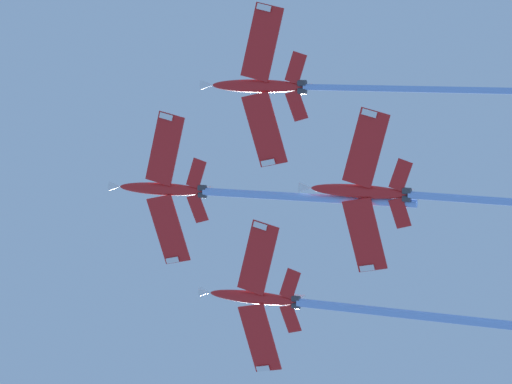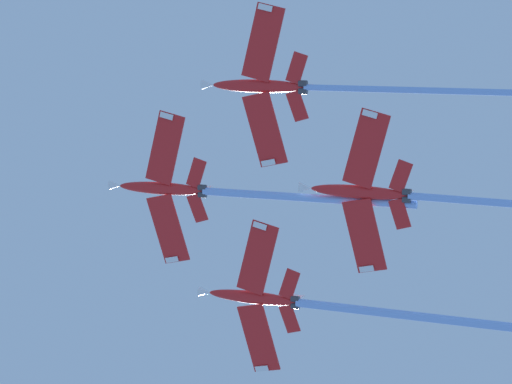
% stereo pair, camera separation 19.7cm
% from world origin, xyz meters
% --- Properties ---
extents(jet_lead, '(37.97, 19.84, 16.08)m').
position_xyz_m(jet_lead, '(-14.37, -20.02, 138.27)').
color(jet_lead, red).
extents(jet_left_wing, '(38.81, 19.85, 17.02)m').
position_xyz_m(jet_left_wing, '(-27.49, -8.65, 133.74)').
color(jet_left_wing, red).
extents(jet_right_wing, '(40.37, 19.81, 18.12)m').
position_xyz_m(jet_right_wing, '(-24.85, -35.45, 132.48)').
color(jet_right_wing, red).
extents(jet_slot, '(41.73, 19.77, 17.00)m').
position_xyz_m(jet_slot, '(-38.94, -23.32, 128.04)').
color(jet_slot, red).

